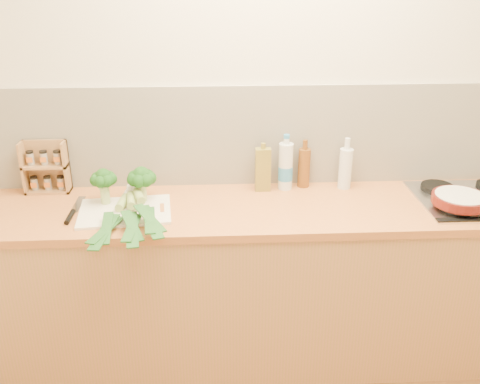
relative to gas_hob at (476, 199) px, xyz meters
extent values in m
plane|color=beige|center=(-1.02, 0.30, 0.39)|extent=(3.50, 0.00, 3.50)
cube|color=silver|center=(-1.02, 0.29, 0.26)|extent=(3.20, 0.02, 0.54)
cube|color=#B3754A|center=(-1.02, 0.00, -0.48)|extent=(3.20, 0.60, 0.86)
cube|color=#BD7137|center=(-1.02, 0.00, -0.03)|extent=(3.20, 0.62, 0.04)
cube|color=silver|center=(0.00, 0.00, -0.01)|extent=(0.58, 0.50, 0.01)
cylinder|color=black|center=(-0.15, -0.12, 0.01)|extent=(0.17, 0.17, 0.03)
cylinder|color=black|center=(-0.15, 0.12, 0.01)|extent=(0.17, 0.17, 0.03)
cube|color=white|center=(-1.76, -0.04, -0.01)|extent=(0.47, 0.36, 0.01)
cylinder|color=#A2B96C|center=(-1.87, 0.04, 0.05)|extent=(0.05, 0.05, 0.09)
sphere|color=#103A0F|center=(-1.87, 0.04, 0.14)|extent=(0.08, 0.08, 0.08)
sphere|color=#103A0F|center=(-1.83, 0.04, 0.13)|extent=(0.06, 0.06, 0.06)
sphere|color=#103A0F|center=(-1.84, 0.07, 0.13)|extent=(0.06, 0.06, 0.06)
sphere|color=#103A0F|center=(-1.88, 0.08, 0.13)|extent=(0.06, 0.06, 0.06)
sphere|color=#103A0F|center=(-1.90, 0.06, 0.13)|extent=(0.06, 0.06, 0.06)
sphere|color=#103A0F|center=(-1.90, 0.03, 0.13)|extent=(0.06, 0.06, 0.06)
sphere|color=#103A0F|center=(-1.88, 0.01, 0.13)|extent=(0.06, 0.06, 0.06)
sphere|color=#103A0F|center=(-1.84, 0.02, 0.13)|extent=(0.06, 0.06, 0.06)
cylinder|color=#A2B96C|center=(-1.68, 0.07, 0.04)|extent=(0.04, 0.04, 0.08)
sphere|color=#103A0F|center=(-1.68, 0.07, 0.13)|extent=(0.09, 0.09, 0.09)
sphere|color=#103A0F|center=(-1.64, 0.07, 0.12)|extent=(0.07, 0.07, 0.07)
sphere|color=#103A0F|center=(-1.66, 0.10, 0.12)|extent=(0.07, 0.07, 0.07)
sphere|color=#103A0F|center=(-1.69, 0.11, 0.12)|extent=(0.07, 0.07, 0.07)
sphere|color=#103A0F|center=(-1.72, 0.09, 0.12)|extent=(0.07, 0.07, 0.07)
sphere|color=#103A0F|center=(-1.72, 0.05, 0.12)|extent=(0.07, 0.07, 0.07)
sphere|color=#103A0F|center=(-1.69, 0.03, 0.12)|extent=(0.07, 0.07, 0.07)
sphere|color=#103A0F|center=(-1.66, 0.04, 0.12)|extent=(0.07, 0.07, 0.07)
cylinder|color=white|center=(-1.76, 0.11, 0.02)|extent=(0.05, 0.11, 0.04)
cylinder|color=#849D4E|center=(-1.78, 0.00, 0.02)|extent=(0.06, 0.14, 0.04)
cube|color=#1B4D1C|center=(-1.81, -0.29, 0.02)|extent=(0.13, 0.30, 0.02)
cube|color=#1B4D1C|center=(-1.81, -0.31, 0.02)|extent=(0.09, 0.34, 0.01)
cube|color=#1B4D1C|center=(-1.81, -0.28, 0.03)|extent=(0.07, 0.28, 0.02)
cylinder|color=white|center=(-1.75, 0.10, 0.04)|extent=(0.06, 0.12, 0.04)
cylinder|color=#849D4E|center=(-1.73, -0.02, 0.04)|extent=(0.06, 0.14, 0.04)
cube|color=#1B4D1C|center=(-1.69, -0.30, 0.04)|extent=(0.05, 0.30, 0.02)
cube|color=#1B4D1C|center=(-1.69, -0.32, 0.04)|extent=(0.10, 0.34, 0.01)
cube|color=#1B4D1C|center=(-1.69, -0.30, 0.04)|extent=(0.14, 0.28, 0.02)
cylinder|color=white|center=(-1.72, 0.09, 0.06)|extent=(0.07, 0.11, 0.04)
cylinder|color=#849D4E|center=(-1.69, -0.01, 0.06)|extent=(0.08, 0.13, 0.04)
cube|color=#1B4D1C|center=(-1.61, -0.27, 0.06)|extent=(0.08, 0.30, 0.02)
cube|color=#1B4D1C|center=(-1.61, -0.29, 0.06)|extent=(0.15, 0.34, 0.01)
cube|color=#1B4D1C|center=(-1.62, -0.26, 0.06)|extent=(0.17, 0.27, 0.02)
cube|color=silver|center=(-2.01, 0.06, -0.01)|extent=(0.04, 0.19, 0.00)
cylinder|color=black|center=(-2.01, -0.10, 0.00)|extent=(0.02, 0.13, 0.02)
cylinder|color=#54130E|center=(-0.13, -0.10, 0.05)|extent=(0.27, 0.27, 0.04)
cylinder|color=beige|center=(-0.13, -0.10, 0.07)|extent=(0.24, 0.24, 0.00)
cube|color=#A77447|center=(-2.20, 0.27, 0.12)|extent=(0.23, 0.01, 0.28)
cube|color=#A77447|center=(-2.20, 0.23, -0.01)|extent=(0.23, 0.09, 0.01)
cube|color=#A77447|center=(-2.20, 0.23, 0.13)|extent=(0.23, 0.09, 0.01)
cube|color=#A77447|center=(-2.31, 0.23, 0.12)|extent=(0.01, 0.09, 0.28)
cube|color=#A77447|center=(-2.09, 0.23, 0.12)|extent=(0.01, 0.09, 0.28)
cylinder|color=gray|center=(-2.27, 0.23, 0.03)|extent=(0.04, 0.04, 0.06)
cylinder|color=gray|center=(-2.20, 0.23, 0.03)|extent=(0.04, 0.04, 0.06)
cylinder|color=gray|center=(-2.13, 0.23, 0.03)|extent=(0.04, 0.04, 0.06)
cylinder|color=gray|center=(-2.27, 0.23, 0.17)|extent=(0.04, 0.04, 0.06)
cylinder|color=gray|center=(-2.20, 0.23, 0.17)|extent=(0.04, 0.04, 0.06)
cylinder|color=gray|center=(-2.13, 0.23, 0.17)|extent=(0.04, 0.04, 0.06)
cube|color=olive|center=(-1.07, 0.20, 0.10)|extent=(0.08, 0.05, 0.23)
cylinder|color=olive|center=(-1.07, 0.20, 0.23)|extent=(0.02, 0.02, 0.03)
cylinder|color=silver|center=(-0.63, 0.21, 0.09)|extent=(0.07, 0.07, 0.22)
cylinder|color=silver|center=(-0.63, 0.21, 0.23)|extent=(0.03, 0.03, 0.06)
cylinder|color=brown|center=(-0.84, 0.24, 0.09)|extent=(0.06, 0.06, 0.21)
cylinder|color=brown|center=(-0.84, 0.24, 0.22)|extent=(0.03, 0.03, 0.05)
cylinder|color=silver|center=(-0.95, 0.22, 0.11)|extent=(0.08, 0.08, 0.25)
cylinder|color=silver|center=(-0.95, 0.22, 0.25)|extent=(0.03, 0.03, 0.03)
cylinder|color=#3280BD|center=(-0.95, 0.22, 0.07)|extent=(0.08, 0.08, 0.08)
camera|label=1|loc=(-1.32, -2.41, 1.12)|focal=40.00mm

